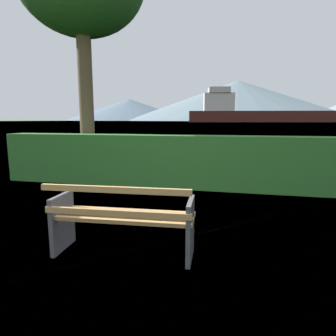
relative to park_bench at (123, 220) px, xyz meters
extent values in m
plane|color=#4C6B33|center=(0.00, 0.06, -0.42)|extent=(1400.00, 1400.00, 0.00)
plane|color=#6B8EA3|center=(0.00, 306.34, -0.42)|extent=(620.00, 620.00, 0.00)
cube|color=tan|center=(0.01, -0.13, 0.03)|extent=(1.62, 0.17, 0.04)
cube|color=tan|center=(0.00, 0.06, 0.03)|extent=(1.62, 0.17, 0.04)
cube|color=tan|center=(-0.02, 0.25, 0.03)|extent=(1.62, 0.17, 0.04)
cube|color=tan|center=(0.01, -0.21, 0.15)|extent=(1.62, 0.15, 0.06)
cube|color=tan|center=(0.02, -0.25, 0.41)|extent=(1.62, 0.15, 0.06)
cube|color=#4C4C51|center=(-0.77, -0.01, -0.09)|extent=(0.08, 0.51, 0.68)
cube|color=#4C4C51|center=(0.76, 0.09, -0.09)|extent=(0.08, 0.51, 0.68)
cube|color=#2D6B28|center=(0.00, 3.61, 0.18)|extent=(8.84, 0.61, 1.20)
cylinder|color=brown|center=(-2.75, 4.38, 1.66)|extent=(0.38, 0.38, 4.17)
cube|color=#471E19|center=(22.87, 207.40, 3.24)|extent=(110.22, 33.01, 7.32)
cube|color=silver|center=(-11.60, 201.56, 12.75)|extent=(21.64, 16.58, 11.71)
cube|color=beige|center=(-11.60, 201.56, 20.43)|extent=(16.07, 17.07, 3.66)
cone|color=slate|center=(-216.94, 582.83, 21.49)|extent=(259.17, 259.17, 43.82)
cone|color=slate|center=(0.00, 555.26, 35.07)|extent=(399.19, 399.19, 70.99)
camera|label=1|loc=(1.23, -3.01, 1.12)|focal=31.47mm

